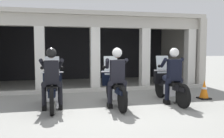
{
  "coord_description": "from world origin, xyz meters",
  "views": [
    {
      "loc": [
        -1.54,
        -6.32,
        1.54
      ],
      "look_at": [
        0.0,
        0.28,
        0.98
      ],
      "focal_mm": 38.04,
      "sensor_mm": 36.0,
      "label": 1
    }
  ],
  "objects_px": {
    "motorcycle_left": "(52,89)",
    "traffic_cone_flank": "(204,90)",
    "police_officer_left": "(52,73)",
    "police_officer_right": "(174,71)",
    "motorcycle_center": "(114,87)",
    "police_officer_center": "(117,72)",
    "motorcycle_right": "(169,85)"
  },
  "relations": [
    {
      "from": "police_officer_center",
      "to": "motorcycle_right",
      "type": "distance_m",
      "value": 1.76
    },
    {
      "from": "police_officer_right",
      "to": "traffic_cone_flank",
      "type": "bearing_deg",
      "value": 4.44
    },
    {
      "from": "police_officer_right",
      "to": "traffic_cone_flank",
      "type": "distance_m",
      "value": 1.46
    },
    {
      "from": "motorcycle_right",
      "to": "police_officer_right",
      "type": "distance_m",
      "value": 0.52
    },
    {
      "from": "motorcycle_center",
      "to": "traffic_cone_flank",
      "type": "relative_size",
      "value": 3.46
    },
    {
      "from": "motorcycle_left",
      "to": "motorcycle_right",
      "type": "distance_m",
      "value": 3.34
    },
    {
      "from": "motorcycle_left",
      "to": "traffic_cone_flank",
      "type": "bearing_deg",
      "value": -2.39
    },
    {
      "from": "police_officer_right",
      "to": "police_officer_left",
      "type": "bearing_deg",
      "value": 166.36
    },
    {
      "from": "police_officer_center",
      "to": "motorcycle_right",
      "type": "bearing_deg",
      "value": 2.66
    },
    {
      "from": "motorcycle_right",
      "to": "police_officer_right",
      "type": "height_order",
      "value": "police_officer_right"
    },
    {
      "from": "motorcycle_left",
      "to": "motorcycle_center",
      "type": "height_order",
      "value": "same"
    },
    {
      "from": "motorcycle_center",
      "to": "motorcycle_right",
      "type": "distance_m",
      "value": 1.67
    },
    {
      "from": "police_officer_left",
      "to": "motorcycle_right",
      "type": "height_order",
      "value": "police_officer_left"
    },
    {
      "from": "police_officer_left",
      "to": "police_officer_center",
      "type": "height_order",
      "value": "same"
    },
    {
      "from": "motorcycle_right",
      "to": "motorcycle_center",
      "type": "bearing_deg",
      "value": 170.11
    },
    {
      "from": "police_officer_left",
      "to": "motorcycle_center",
      "type": "relative_size",
      "value": 0.78
    },
    {
      "from": "motorcycle_left",
      "to": "motorcycle_right",
      "type": "height_order",
      "value": "same"
    },
    {
      "from": "motorcycle_center",
      "to": "police_officer_right",
      "type": "xyz_separation_m",
      "value": [
        1.67,
        -0.22,
        0.44
      ]
    },
    {
      "from": "motorcycle_center",
      "to": "traffic_cone_flank",
      "type": "xyz_separation_m",
      "value": [
        2.92,
        0.16,
        -0.21
      ]
    },
    {
      "from": "police_officer_center",
      "to": "traffic_cone_flank",
      "type": "height_order",
      "value": "police_officer_center"
    },
    {
      "from": "traffic_cone_flank",
      "to": "motorcycle_left",
      "type": "bearing_deg",
      "value": -179.9
    },
    {
      "from": "motorcycle_left",
      "to": "police_officer_right",
      "type": "distance_m",
      "value": 3.39
    },
    {
      "from": "motorcycle_left",
      "to": "police_officer_center",
      "type": "bearing_deg",
      "value": -17.09
    },
    {
      "from": "police_officer_center",
      "to": "motorcycle_right",
      "type": "xyz_separation_m",
      "value": [
        1.67,
        0.35,
        -0.44
      ]
    },
    {
      "from": "police_officer_left",
      "to": "motorcycle_center",
      "type": "xyz_separation_m",
      "value": [
        1.67,
        0.13,
        -0.44
      ]
    },
    {
      "from": "traffic_cone_flank",
      "to": "police_officer_right",
      "type": "bearing_deg",
      "value": -163.34
    },
    {
      "from": "traffic_cone_flank",
      "to": "police_officer_left",
      "type": "bearing_deg",
      "value": -176.37
    },
    {
      "from": "motorcycle_center",
      "to": "traffic_cone_flank",
      "type": "distance_m",
      "value": 2.94
    },
    {
      "from": "motorcycle_left",
      "to": "police_officer_left",
      "type": "xyz_separation_m",
      "value": [
        -0.0,
        -0.28,
        0.44
      ]
    },
    {
      "from": "traffic_cone_flank",
      "to": "motorcycle_center",
      "type": "bearing_deg",
      "value": -176.87
    },
    {
      "from": "police_officer_left",
      "to": "police_officer_center",
      "type": "xyz_separation_m",
      "value": [
        1.67,
        -0.15,
        0.0
      ]
    },
    {
      "from": "police_officer_left",
      "to": "police_officer_right",
      "type": "height_order",
      "value": "same"
    }
  ]
}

